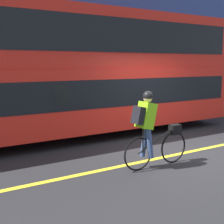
# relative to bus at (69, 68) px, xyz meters

# --- Properties ---
(ground_plane) EXTENTS (80.00, 80.00, 0.00)m
(ground_plane) POSITION_rel_bus_xyz_m (1.84, -2.95, -2.08)
(ground_plane) COLOR #232326
(road_center_line) EXTENTS (50.00, 0.14, 0.01)m
(road_center_line) POSITION_rel_bus_xyz_m (1.84, -3.05, -2.07)
(road_center_line) COLOR yellow
(road_center_line) RESTS_ON ground_plane
(sidewalk_curb) EXTENTS (60.00, 1.80, 0.11)m
(sidewalk_curb) POSITION_rel_bus_xyz_m (1.84, 2.60, -2.02)
(sidewalk_curb) COLOR gray
(sidewalk_curb) RESTS_ON ground_plane
(building_facade) EXTENTS (60.00, 0.30, 7.00)m
(building_facade) POSITION_rel_bus_xyz_m (1.84, 3.64, 1.42)
(building_facade) COLOR #33478C
(building_facade) RESTS_ON ground_plane
(bus) EXTENTS (10.99, 2.45, 3.74)m
(bus) POSITION_rel_bus_xyz_m (0.00, 0.00, 0.00)
(bus) COLOR black
(bus) RESTS_ON ground_plane
(cyclist_on_bike) EXTENTS (1.70, 0.32, 1.66)m
(cyclist_on_bike) POSITION_rel_bus_xyz_m (0.28, -3.46, -1.19)
(cyclist_on_bike) COLOR black
(cyclist_on_bike) RESTS_ON ground_plane
(trash_bin) EXTENTS (0.49, 0.49, 0.95)m
(trash_bin) POSITION_rel_bus_xyz_m (2.27, 2.51, -1.49)
(trash_bin) COLOR #515156
(trash_bin) RESTS_ON sidewalk_curb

